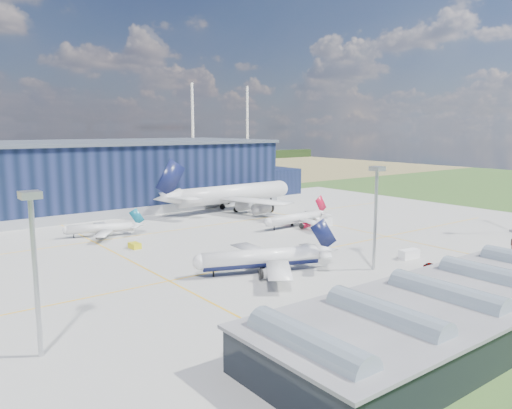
# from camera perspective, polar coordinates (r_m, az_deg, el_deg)

# --- Properties ---
(ground) EXTENTS (600.00, 600.00, 0.00)m
(ground) POSITION_cam_1_polar(r_m,az_deg,el_deg) (128.74, -0.01, -5.25)
(ground) COLOR #274A1C
(ground) RESTS_ON ground
(apron) EXTENTS (220.00, 160.00, 0.08)m
(apron) POSITION_cam_1_polar(r_m,az_deg,el_deg) (136.61, -2.56, -4.43)
(apron) COLOR #A09F9B
(apron) RESTS_ON ground
(farmland) EXTENTS (600.00, 220.00, 0.01)m
(farmland) POSITION_cam_1_polar(r_m,az_deg,el_deg) (329.74, -23.85, 2.60)
(farmland) COLOR olive
(farmland) RESTS_ON ground
(treeline) EXTENTS (600.00, 8.00, 8.00)m
(treeline) POSITION_cam_1_polar(r_m,az_deg,el_deg) (407.44, -26.54, 4.03)
(treeline) COLOR black
(treeline) RESTS_ON ground
(hangar) EXTENTS (145.00, 62.00, 26.10)m
(hangar) POSITION_cam_1_polar(r_m,az_deg,el_deg) (210.38, -15.22, 3.13)
(hangar) COLOR black
(hangar) RESTS_ON ground
(glass_concourse) EXTENTS (78.00, 23.00, 8.60)m
(glass_concourse) POSITION_cam_1_polar(r_m,az_deg,el_deg) (84.21, 22.13, -10.98)
(glass_concourse) COLOR black
(glass_concourse) RESTS_ON ground
(light_mast_west) EXTENTS (2.60, 2.60, 23.00)m
(light_mast_west) POSITION_cam_1_polar(r_m,az_deg,el_deg) (72.90, -24.07, -4.51)
(light_mast_west) COLOR #ACAEB3
(light_mast_west) RESTS_ON ground
(light_mast_center) EXTENTS (2.60, 2.60, 23.00)m
(light_mast_center) POSITION_cam_1_polar(r_m,az_deg,el_deg) (111.32, 13.55, 0.38)
(light_mast_center) COLOR #ACAEB3
(light_mast_center) RESTS_ON ground
(airliner_navy) EXTENTS (42.81, 42.38, 10.90)m
(airliner_navy) POSITION_cam_1_polar(r_m,az_deg,el_deg) (107.65, 0.55, -5.07)
(airliner_navy) COLOR silver
(airliner_navy) RESTS_ON ground
(airliner_red) EXTENTS (28.24, 27.67, 8.90)m
(airliner_red) POSITION_cam_1_polar(r_m,az_deg,el_deg) (157.57, 4.43, -1.03)
(airliner_red) COLOR silver
(airliner_red) RESTS_ON ground
(airliner_widebody) EXTENTS (63.55, 62.28, 19.94)m
(airliner_widebody) POSITION_cam_1_polar(r_m,az_deg,el_deg) (188.80, -2.64, 2.31)
(airliner_widebody) COLOR silver
(airliner_widebody) RESTS_ON ground
(airliner_regional) EXTENTS (29.99, 29.68, 7.67)m
(airliner_regional) POSITION_cam_1_polar(r_m,az_deg,el_deg) (150.52, -17.37, -2.11)
(airliner_regional) COLOR silver
(airliner_regional) RESTS_ON ground
(gse_tug_a) EXTENTS (2.66, 4.14, 1.68)m
(gse_tug_a) POSITION_cam_1_polar(r_m,az_deg,el_deg) (114.44, 22.23, -7.29)
(gse_tug_a) COLOR yellow
(gse_tug_a) RESTS_ON ground
(gse_tug_b) EXTENTS (2.64, 3.63, 1.47)m
(gse_tug_b) POSITION_cam_1_polar(r_m,az_deg,el_deg) (97.79, 16.99, -9.79)
(gse_tug_b) COLOR yellow
(gse_tug_b) RESTS_ON ground
(gse_van_a) EXTENTS (5.37, 2.81, 2.25)m
(gse_van_a) POSITION_cam_1_polar(r_m,az_deg,el_deg) (125.96, 17.09, -5.44)
(gse_van_a) COLOR white
(gse_van_a) RESTS_ON ground
(gse_van_b) EXTENTS (5.66, 4.56, 2.37)m
(gse_van_b) POSITION_cam_1_polar(r_m,az_deg,el_deg) (162.51, 7.78, -1.95)
(gse_van_b) COLOR white
(gse_van_b) RESTS_ON ground
(gse_tug_c) EXTENTS (2.43, 3.69, 1.56)m
(gse_tug_c) POSITION_cam_1_polar(r_m,az_deg,el_deg) (134.07, -13.70, -4.60)
(gse_tug_c) COLOR yellow
(gse_tug_c) RESTS_ON ground
(gse_van_c) EXTENTS (4.86, 2.54, 2.28)m
(gse_van_c) POSITION_cam_1_polar(r_m,az_deg,el_deg) (120.33, 24.76, -6.52)
(gse_van_c) COLOR white
(gse_van_c) RESTS_ON ground
(airstair) EXTENTS (1.95, 4.45, 2.80)m
(airstair) POSITION_cam_1_polar(r_m,az_deg,el_deg) (86.25, 9.10, -11.57)
(airstair) COLOR white
(airstair) RESTS_ON ground
(car_a) EXTENTS (3.48, 1.98, 1.12)m
(car_a) POSITION_cam_1_polar(r_m,az_deg,el_deg) (119.89, 19.30, -6.55)
(car_a) COLOR #99999E
(car_a) RESTS_ON ground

